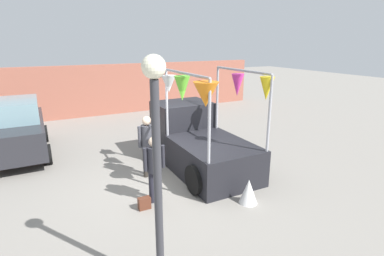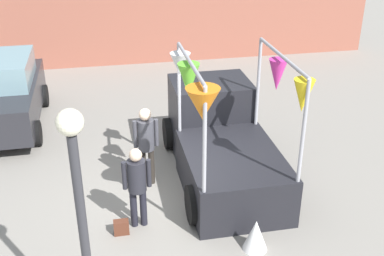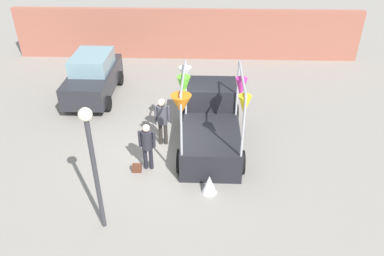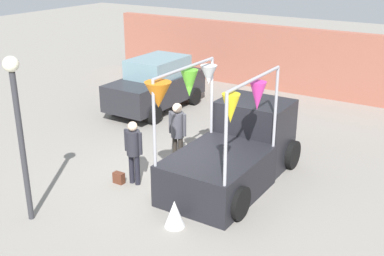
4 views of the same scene
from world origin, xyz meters
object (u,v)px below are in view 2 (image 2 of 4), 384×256
Objects in this scene: street_lamp at (80,201)px; person_vendor at (146,139)px; parked_car at (4,93)px; folded_kite_bundle_white at (256,235)px; vendor_truck at (220,137)px; person_customer at (137,181)px; handbag at (121,227)px.

person_vendor is at bearing 73.17° from street_lamp.
parked_car is 7.88m from folded_kite_bundle_white.
vendor_truck reaches higher than person_customer.
street_lamp reaches higher than parked_car.
vendor_truck is 1.04× the size of parked_car.
street_lamp reaches higher than person_customer.
vendor_truck is 1.66m from person_vendor.
street_lamp is at bearing -106.83° from person_vendor.
folded_kite_bundle_white is (2.29, -0.89, 0.16)m from handbag.
street_lamp is at bearing -108.88° from person_customer.
vendor_truck is 2.56m from person_customer.
person_customer is 5.84× the size of handbag.
person_customer is at bearing -140.37° from vendor_truck.
person_vendor is at bearing 76.90° from person_customer.
street_lamp is at bearing -102.40° from handbag.
person_vendor is (-1.64, -0.21, 0.22)m from vendor_truck.
folded_kite_bundle_white is (2.80, 1.42, -2.06)m from street_lamp.
street_lamp reaches higher than vendor_truck.
person_customer is 0.94m from handbag.
vendor_truck reaches higher than parked_car.
handbag is 2.46m from folded_kite_bundle_white.
handbag is at bearing 158.82° from folded_kite_bundle_white.
vendor_truck reaches higher than handbag.
parked_car is at bearing 117.05° from handbag.
folded_kite_bundle_white is (4.95, -6.10, -0.64)m from parked_car.
person_vendor is 1.99m from handbag.
vendor_truck reaches higher than folded_kite_bundle_white.
person_customer is (-1.97, -1.63, 0.13)m from vendor_truck.
handbag is at bearing -62.95° from parked_car.
parked_car reaches higher than folded_kite_bundle_white.
folded_kite_bundle_white reaches higher than handbag.
vendor_truck is at bearing 38.28° from handbag.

